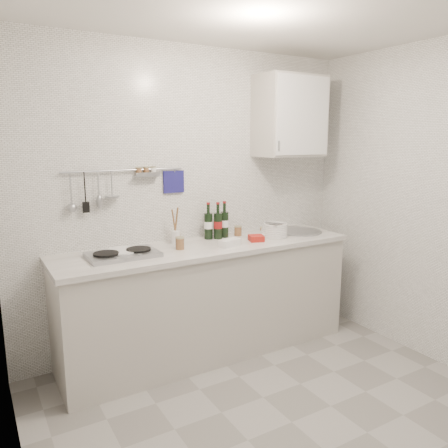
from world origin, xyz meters
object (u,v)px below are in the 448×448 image
wall_cabinet (290,116)px  plate_stack_hob (122,252)px  plate_stack_sink (274,230)px  wine_bottles (217,220)px  utensil_crock (176,235)px

wall_cabinet → plate_stack_hob: wall_cabinet is taller
plate_stack_sink → wine_bottles: 0.51m
wall_cabinet → wine_bottles: bearing=176.3°
utensil_crock → plate_stack_hob: bearing=-165.7°
wine_bottles → plate_stack_sink: bearing=-21.0°
plate_stack_hob → utensil_crock: size_ratio=0.88×
plate_stack_sink → utensil_crock: utensil_crock is taller
wine_bottles → utensil_crock: size_ratio=1.04×
wall_cabinet → utensil_crock: bearing=177.6°
plate_stack_hob → wine_bottles: (0.87, 0.12, 0.14)m
wall_cabinet → wine_bottles: size_ratio=2.26×
plate_stack_hob → utensil_crock: utensil_crock is taller
plate_stack_hob → utensil_crock: 0.50m
plate_stack_sink → plate_stack_hob: bearing=177.6°
wall_cabinet → plate_stack_sink: size_ratio=2.57×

